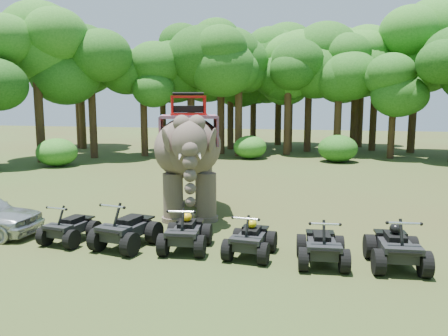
{
  "coord_description": "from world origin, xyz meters",
  "views": [
    {
      "loc": [
        3.39,
        -12.65,
        4.03
      ],
      "look_at": [
        0.0,
        1.2,
        1.9
      ],
      "focal_mm": 35.0,
      "sensor_mm": 36.0,
      "label": 1
    }
  ],
  "objects_px": {
    "atv_1": "(126,224)",
    "atv_2": "(186,228)",
    "atv_3": "(250,234)",
    "atv_4": "(322,240)",
    "atv_0": "(70,223)",
    "elephant": "(189,154)",
    "atv_5": "(396,241)"
  },
  "relations": [
    {
      "from": "elephant",
      "to": "atv_4",
      "type": "distance_m",
      "value": 6.54
    },
    {
      "from": "atv_5",
      "to": "elephant",
      "type": "bearing_deg",
      "value": 143.89
    },
    {
      "from": "atv_0",
      "to": "atv_3",
      "type": "distance_m",
      "value": 5.33
    },
    {
      "from": "atv_0",
      "to": "atv_5",
      "type": "distance_m",
      "value": 8.97
    },
    {
      "from": "atv_1",
      "to": "atv_2",
      "type": "height_order",
      "value": "atv_1"
    },
    {
      "from": "atv_3",
      "to": "atv_4",
      "type": "relative_size",
      "value": 0.97
    },
    {
      "from": "atv_1",
      "to": "atv_5",
      "type": "distance_m",
      "value": 7.16
    },
    {
      "from": "atv_2",
      "to": "atv_3",
      "type": "bearing_deg",
      "value": -8.41
    },
    {
      "from": "atv_1",
      "to": "atv_3",
      "type": "xyz_separation_m",
      "value": [
        3.52,
        0.11,
        -0.08
      ]
    },
    {
      "from": "atv_5",
      "to": "atv_0",
      "type": "bearing_deg",
      "value": 175.26
    },
    {
      "from": "atv_0",
      "to": "atv_3",
      "type": "height_order",
      "value": "atv_3"
    },
    {
      "from": "atv_4",
      "to": "atv_5",
      "type": "xyz_separation_m",
      "value": [
        1.78,
        0.22,
        0.05
      ]
    },
    {
      "from": "elephant",
      "to": "atv_5",
      "type": "relative_size",
      "value": 2.95
    },
    {
      "from": "atv_2",
      "to": "atv_0",
      "type": "bearing_deg",
      "value": 175.78
    },
    {
      "from": "atv_1",
      "to": "atv_2",
      "type": "xyz_separation_m",
      "value": [
        1.7,
        0.17,
        -0.04
      ]
    },
    {
      "from": "atv_0",
      "to": "atv_4",
      "type": "xyz_separation_m",
      "value": [
        7.18,
        -0.05,
        0.03
      ]
    },
    {
      "from": "atv_4",
      "to": "atv_1",
      "type": "bearing_deg",
      "value": 173.14
    },
    {
      "from": "atv_2",
      "to": "atv_3",
      "type": "height_order",
      "value": "atv_2"
    },
    {
      "from": "elephant",
      "to": "atv_2",
      "type": "height_order",
      "value": "elephant"
    },
    {
      "from": "atv_0",
      "to": "atv_1",
      "type": "distance_m",
      "value": 1.81
    },
    {
      "from": "elephant",
      "to": "atv_1",
      "type": "xyz_separation_m",
      "value": [
        -0.53,
        -4.06,
        -1.52
      ]
    },
    {
      "from": "atv_3",
      "to": "atv_4",
      "type": "xyz_separation_m",
      "value": [
        1.86,
        -0.15,
        0.02
      ]
    },
    {
      "from": "elephant",
      "to": "atv_3",
      "type": "height_order",
      "value": "elephant"
    },
    {
      "from": "atv_1",
      "to": "atv_4",
      "type": "bearing_deg",
      "value": 9.26
    },
    {
      "from": "atv_3",
      "to": "atv_5",
      "type": "bearing_deg",
      "value": 4.7
    },
    {
      "from": "atv_3",
      "to": "atv_4",
      "type": "height_order",
      "value": "atv_4"
    },
    {
      "from": "elephant",
      "to": "atv_4",
      "type": "bearing_deg",
      "value": -59.06
    },
    {
      "from": "atv_0",
      "to": "atv_2",
      "type": "distance_m",
      "value": 3.51
    },
    {
      "from": "atv_0",
      "to": "atv_5",
      "type": "height_order",
      "value": "atv_5"
    },
    {
      "from": "atv_5",
      "to": "atv_2",
      "type": "bearing_deg",
      "value": 174.37
    },
    {
      "from": "atv_4",
      "to": "atv_5",
      "type": "relative_size",
      "value": 0.93
    },
    {
      "from": "atv_3",
      "to": "atv_5",
      "type": "xyz_separation_m",
      "value": [
        3.64,
        0.07,
        0.06
      ]
    }
  ]
}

